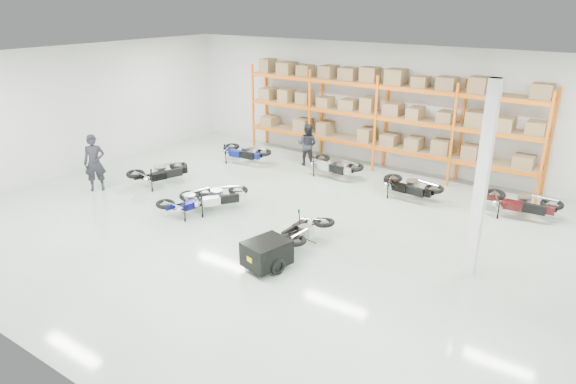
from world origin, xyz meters
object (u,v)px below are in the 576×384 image
Objects in this scene: moto_blue_centre at (189,197)px; moto_silver_left at (215,193)px; moto_black_far_left at (160,169)px; trailer at (267,253)px; moto_back_b at (334,162)px; person_back at (307,145)px; moto_back_c at (410,182)px; person_left at (95,163)px; moto_back_a at (244,149)px; moto_back_d at (522,199)px; moto_touring_right at (304,227)px.

moto_blue_centre is 0.92× the size of moto_silver_left.
moto_black_far_left reaches higher than moto_silver_left.
moto_back_b reaches higher than trailer.
moto_back_c is at bearing 155.02° from person_back.
person_left reaches higher than moto_black_far_left.
moto_back_a is 0.98× the size of moto_back_d.
moto_black_far_left is 5.56m from person_back.
person_back is at bearing 122.93° from moto_touring_right.
moto_back_c is at bearing -134.94° from moto_black_far_left.
person_back is (-3.62, 7.33, 0.39)m from trailer.
moto_back_a is (-1.90, 4.80, 0.06)m from moto_blue_centre.
moto_blue_centre is 4.00m from person_left.
person_left is (-7.86, 1.03, 0.53)m from trailer.
moto_black_far_left is 0.98× the size of person_left.
moto_black_far_left is 1.01× the size of moto_back_a.
person_left reaches higher than moto_back_c.
moto_silver_left is 3.49m from moto_touring_right.
moto_back_b is (4.45, 4.12, -0.00)m from moto_black_far_left.
moto_silver_left is 4.77m from moto_back_a.
moto_back_d is (8.11, 5.34, 0.07)m from moto_blue_centre.
person_left reaches higher than moto_touring_right.
moto_blue_centre is 0.95× the size of trailer.
moto_black_far_left is at bearing 2.75° from person_left.
person_back reaches higher than moto_back_c.
moto_back_a is (-5.80, 6.18, 0.15)m from trailer.
moto_blue_centre is at bearing 170.91° from moto_back_b.
trailer is 7.95m from person_left.
moto_black_far_left is 0.99× the size of moto_back_d.
moto_back_a reaches higher than moto_silver_left.
person_back reaches higher than trailer.
moto_back_b is at bearing 146.43° from person_back.
trailer is at bearing 104.68° from person_back.
moto_blue_centre is 0.90× the size of moto_back_b.
moto_back_d is (4.20, 6.72, 0.16)m from trailer.
person_left is at bearing -175.21° from moto_touring_right.
moto_black_far_left reaches higher than moto_back_a.
moto_back_d reaches higher than moto_back_c.
trailer is 0.95× the size of moto_back_b.
moto_back_d is 13.35m from person_left.
trailer is at bearing -89.37° from moto_touring_right.
moto_blue_centre is 0.88× the size of person_left.
moto_back_a is at bearing -24.53° from moto_silver_left.
moto_black_far_left is 1.15× the size of person_back.
moto_silver_left is 0.98× the size of moto_back_a.
moto_black_far_left is 1.00× the size of moto_back_b.
moto_back_d is (3.24, 0.47, 0.03)m from moto_back_c.
person_left is at bearing 128.18° from moto_back_c.
trailer is (3.46, -2.02, -0.13)m from moto_silver_left.
moto_back_d is at bearing 163.88° from person_back.
moto_touring_right is at bearing 175.91° from moto_back_c.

